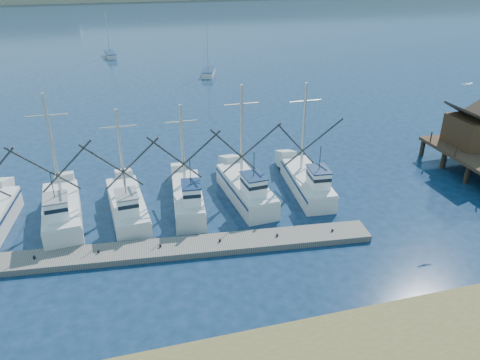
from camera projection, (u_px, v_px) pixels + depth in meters
name	position (u px, v px, depth m)	size (l,w,h in m)	color
ground	(305.00, 278.00, 28.91)	(500.00, 500.00, 0.00)	#0B1F33
floating_dock	(130.00, 253.00, 30.97)	(32.97, 2.20, 0.44)	slate
trawler_fleet	(127.00, 206.00, 35.04)	(32.31, 8.35, 9.60)	silver
sailboat_near	(209.00, 72.00, 75.88)	(3.21, 5.52, 8.10)	silver
sailboat_far	(110.00, 55.00, 88.60)	(2.15, 5.71, 8.10)	silver
flying_gull	(466.00, 84.00, 34.28)	(1.00, 0.18, 0.18)	white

